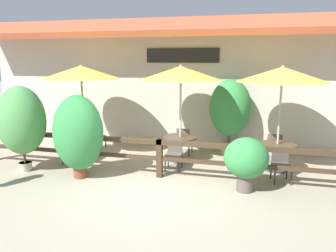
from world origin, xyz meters
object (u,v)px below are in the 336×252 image
object	(u,v)px
dining_table_near	(84,137)
potted_plant_tall_tropical	(246,160)
patio_umbrella_far	(282,75)
dining_table_middle	(180,141)
chair_near_streetside	(73,146)
chair_far_streetside	(281,163)
patio_umbrella_middle	(181,73)
chair_middle_wallside	(184,140)
chair_middle_streetside	(174,152)
chair_near_wallside	(96,135)
patio_umbrella_near	(81,72)
chair_far_wallside	(274,146)
dining_table_far	(277,149)
potted_plant_entrance_palm	(78,134)
potted_plant_broad_leaf	(230,109)
potted_plant_corner_fern	(21,121)

from	to	relation	value
dining_table_near	potted_plant_tall_tropical	size ratio (longest dim) A/B	0.79
patio_umbrella_far	dining_table_middle	bearing A→B (deg)	176.21
dining_table_near	chair_near_streetside	xyz separation A→B (m)	(0.01, -0.70, -0.12)
chair_near_streetside	chair_far_streetside	xyz separation A→B (m)	(5.61, -0.09, 0.00)
patio_umbrella_middle	potted_plant_tall_tropical	xyz separation A→B (m)	(1.87, -1.78, -1.78)
chair_near_streetside	chair_middle_wallside	bearing A→B (deg)	27.28
dining_table_near	chair_middle_streetside	bearing A→B (deg)	-10.25
chair_near_streetside	chair_near_wallside	size ratio (longest dim) A/B	1.00
patio_umbrella_near	chair_far_wallside	distance (m)	5.96
dining_table_middle	dining_table_far	bearing A→B (deg)	-3.79
patio_umbrella_far	potted_plant_tall_tropical	xyz separation A→B (m)	(-0.76, -1.61, -1.78)
dining_table_middle	chair_far_wallside	bearing A→B (deg)	12.95
patio_umbrella_far	dining_table_near	bearing A→B (deg)	179.83
patio_umbrella_middle	potted_plant_tall_tropical	size ratio (longest dim) A/B	2.24
chair_near_wallside	patio_umbrella_far	bearing A→B (deg)	-173.67
patio_umbrella_far	potted_plant_entrance_palm	size ratio (longest dim) A/B	1.33
potted_plant_entrance_palm	chair_far_streetside	bearing A→B (deg)	11.39
patio_umbrella_near	potted_plant_tall_tropical	bearing A→B (deg)	-18.63
chair_near_streetside	potted_plant_broad_leaf	bearing A→B (deg)	24.10
dining_table_far	potted_plant_tall_tropical	world-z (taller)	potted_plant_tall_tropical
chair_far_wallside	potted_plant_entrance_palm	world-z (taller)	potted_plant_entrance_palm
patio_umbrella_far	potted_plant_broad_leaf	bearing A→B (deg)	136.10
chair_near_streetside	potted_plant_tall_tropical	xyz separation A→B (m)	(4.80, -0.92, 0.27)
dining_table_middle	potted_plant_entrance_palm	world-z (taller)	potted_plant_entrance_palm
dining_table_near	dining_table_middle	xyz separation A→B (m)	(2.94, 0.16, 0.00)
patio_umbrella_near	chair_far_streetside	xyz separation A→B (m)	(5.62, -0.79, -2.05)
dining_table_near	chair_far_wallside	xyz separation A→B (m)	(5.55, 0.76, -0.12)
chair_near_streetside	dining_table_middle	size ratio (longest dim) A/B	0.86
potted_plant_entrance_palm	potted_plant_broad_leaf	bearing A→B (deg)	41.40
chair_near_streetside	chair_near_wallside	world-z (taller)	same
dining_table_middle	potted_plant_broad_leaf	size ratio (longest dim) A/B	0.42
chair_far_streetside	chair_middle_wallside	bearing A→B (deg)	138.63
chair_near_streetside	chair_near_wallside	distance (m)	1.41
chair_near_wallside	chair_far_wallside	bearing A→B (deg)	-165.75
chair_near_wallside	dining_table_middle	size ratio (longest dim) A/B	0.86
patio_umbrella_near	chair_middle_wallside	xyz separation A→B (m)	(2.91, 0.85, -2.05)
chair_middle_streetside	dining_table_far	distance (m)	2.70
chair_middle_wallside	patio_umbrella_near	bearing A→B (deg)	20.71
dining_table_far	potted_plant_entrance_palm	size ratio (longest dim) A/B	0.47
patio_umbrella_middle	patio_umbrella_far	size ratio (longest dim) A/B	1.00
chair_near_wallside	dining_table_near	bearing A→B (deg)	102.43
chair_near_streetside	potted_plant_tall_tropical	distance (m)	4.90
patio_umbrella_middle	potted_plant_tall_tropical	bearing A→B (deg)	-43.59
patio_umbrella_far	potted_plant_corner_fern	bearing A→B (deg)	-165.49
chair_far_wallside	potted_plant_broad_leaf	world-z (taller)	potted_plant_broad_leaf
chair_middle_streetside	potted_plant_broad_leaf	size ratio (longest dim) A/B	0.36
dining_table_middle	patio_umbrella_far	bearing A→B (deg)	-3.79
patio_umbrella_near	dining_table_near	xyz separation A→B (m)	(0.00, -0.00, -1.93)
potted_plant_entrance_palm	dining_table_far	bearing A→B (deg)	20.11
patio_umbrella_middle	dining_table_middle	bearing A→B (deg)	90.00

